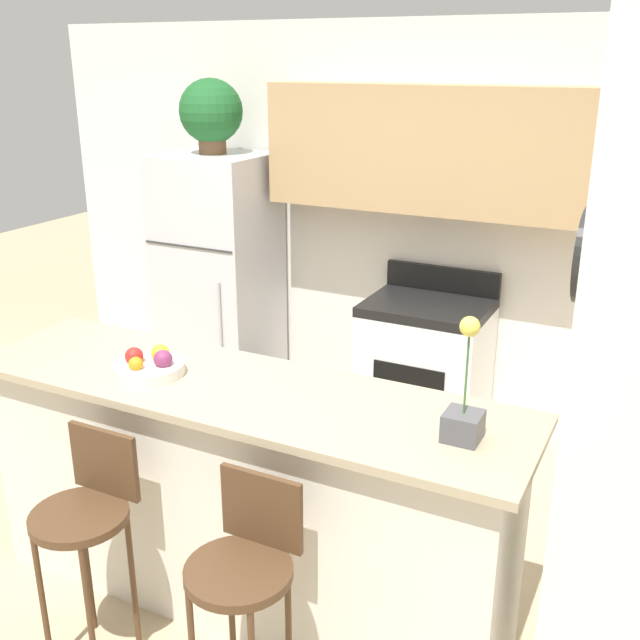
# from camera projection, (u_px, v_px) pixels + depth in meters

# --- Properties ---
(ground_plane) EXTENTS (14.00, 14.00, 0.00)m
(ground_plane) POSITION_uv_depth(u_px,v_px,m) (246.00, 596.00, 3.42)
(ground_plane) COLOR tan
(wall_back) EXTENTS (5.60, 0.38, 2.55)m
(wall_back) POSITION_uv_depth(u_px,v_px,m) (440.00, 200.00, 4.60)
(wall_back) COLOR white
(wall_back) RESTS_ON ground_plane
(pillar_right) EXTENTS (0.38, 0.32, 2.55)m
(pillar_right) POSITION_uv_depth(u_px,v_px,m) (628.00, 411.00, 2.35)
(pillar_right) COLOR white
(pillar_right) RESTS_ON ground_plane
(counter_bar) EXTENTS (2.44, 0.67, 1.05)m
(counter_bar) POSITION_uv_depth(u_px,v_px,m) (242.00, 496.00, 3.24)
(counter_bar) COLOR silver
(counter_bar) RESTS_ON ground_plane
(refrigerator) EXTENTS (0.71, 0.67, 1.73)m
(refrigerator) POSITION_uv_depth(u_px,v_px,m) (219.00, 280.00, 5.18)
(refrigerator) COLOR silver
(refrigerator) RESTS_ON ground_plane
(stove_range) EXTENTS (0.74, 0.59, 1.07)m
(stove_range) POSITION_uv_depth(u_px,v_px,m) (425.00, 370.00, 4.71)
(stove_range) COLOR white
(stove_range) RESTS_ON ground_plane
(bar_stool_left) EXTENTS (0.38, 0.38, 0.97)m
(bar_stool_left) POSITION_uv_depth(u_px,v_px,m) (87.00, 516.00, 2.90)
(bar_stool_left) COLOR #4C331E
(bar_stool_left) RESTS_ON ground_plane
(bar_stool_right) EXTENTS (0.38, 0.38, 0.97)m
(bar_stool_right) POSITION_uv_depth(u_px,v_px,m) (245.00, 570.00, 2.59)
(bar_stool_right) COLOR #4C331E
(bar_stool_right) RESTS_ON ground_plane
(potted_plant_on_fridge) EXTENTS (0.41, 0.41, 0.48)m
(potted_plant_on_fridge) POSITION_uv_depth(u_px,v_px,m) (211.00, 113.00, 4.81)
(potted_plant_on_fridge) COLOR brown
(potted_plant_on_fridge) RESTS_ON refrigerator
(orchid_vase) EXTENTS (0.13, 0.13, 0.46)m
(orchid_vase) POSITION_uv_depth(u_px,v_px,m) (464.00, 410.00, 2.61)
(orchid_vase) COLOR #4C4C51
(orchid_vase) RESTS_ON counter_bar
(fruit_bowl) EXTENTS (0.30, 0.30, 0.12)m
(fruit_bowl) POSITION_uv_depth(u_px,v_px,m) (150.00, 366.00, 3.17)
(fruit_bowl) COLOR silver
(fruit_bowl) RESTS_ON counter_bar
(trash_bin) EXTENTS (0.28, 0.28, 0.38)m
(trash_bin) POSITION_uv_depth(u_px,v_px,m) (277.00, 397.00, 4.97)
(trash_bin) COLOR black
(trash_bin) RESTS_ON ground_plane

